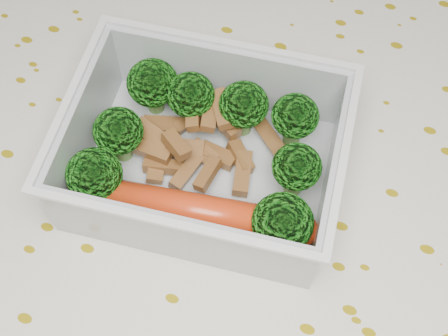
% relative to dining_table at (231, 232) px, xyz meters
% --- Properties ---
extents(dining_table, '(1.40, 0.90, 0.75)m').
position_rel_dining_table_xyz_m(dining_table, '(0.00, 0.00, 0.00)').
color(dining_table, brown).
rests_on(dining_table, ground).
extents(tablecloth, '(1.46, 0.96, 0.19)m').
position_rel_dining_table_xyz_m(tablecloth, '(0.00, 0.00, 0.05)').
color(tablecloth, beige).
rests_on(tablecloth, dining_table).
extents(lunch_container, '(0.20, 0.16, 0.06)m').
position_rel_dining_table_xyz_m(lunch_container, '(-0.02, -0.00, 0.11)').
color(lunch_container, silver).
rests_on(lunch_container, tablecloth).
extents(broccoli_florets, '(0.16, 0.12, 0.05)m').
position_rel_dining_table_xyz_m(broccoli_florets, '(-0.02, 0.01, 0.12)').
color(broccoli_florets, '#608C3F').
rests_on(broccoli_florets, lunch_container).
extents(meat_pile, '(0.11, 0.08, 0.03)m').
position_rel_dining_table_xyz_m(meat_pile, '(-0.03, 0.01, 0.11)').
color(meat_pile, brown).
rests_on(meat_pile, lunch_container).
extents(sausage, '(0.16, 0.05, 0.02)m').
position_rel_dining_table_xyz_m(sausage, '(-0.01, -0.04, 0.11)').
color(sausage, red).
rests_on(sausage, lunch_container).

